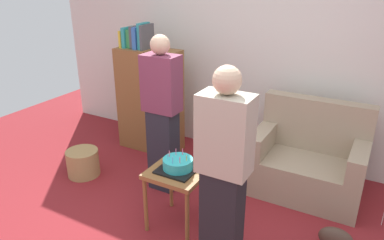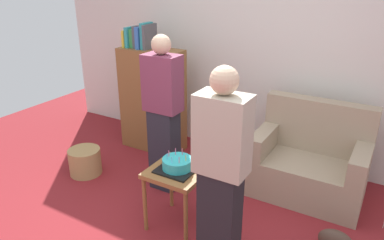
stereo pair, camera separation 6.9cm
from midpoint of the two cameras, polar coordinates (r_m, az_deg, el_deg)
wall_back at (r=4.35m, az=12.26°, el=10.99°), size 6.00×0.10×2.70m
couch at (r=3.96m, az=18.39°, el=-6.41°), size 1.10×0.70×0.96m
bookshelf at (r=4.63m, az=-5.84°, el=3.53°), size 0.80×0.36×1.61m
side_table at (r=3.22m, az=-1.65°, el=-9.10°), size 0.48×0.48×0.57m
birthday_cake at (r=3.15m, az=-1.68°, el=-6.98°), size 0.32×0.32×0.17m
person_blowing_candles at (r=3.65m, az=-3.96°, el=0.82°), size 0.36×0.22×1.63m
person_holding_cake at (r=2.58m, az=5.33°, el=-8.96°), size 0.36×0.22×1.63m
wicker_basket at (r=4.35m, az=-15.96°, el=-6.26°), size 0.36×0.36×0.30m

